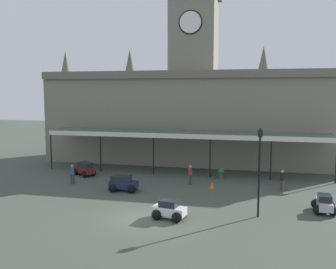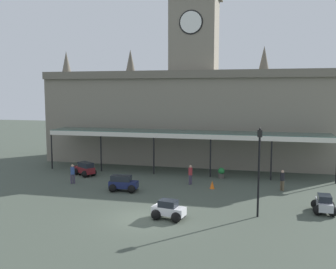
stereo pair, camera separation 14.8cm
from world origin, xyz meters
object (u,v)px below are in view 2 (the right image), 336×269
pedestrian_near_entrance (190,174)px  car_navy_estate (123,184)px  car_white_sedan (169,211)px  car_silver_sedan (324,205)px  victorian_lamppost (259,163)px  pedestrian_crossing_forecourt (73,173)px  car_maroon_estate (85,170)px  traffic_cone (212,185)px  pedestrian_beside_cars (282,180)px  planter_by_canopy (221,173)px

pedestrian_near_entrance → car_navy_estate: bearing=-144.9°
car_white_sedan → car_silver_sedan: same height
car_navy_estate → victorian_lamppost: 11.49m
victorian_lamppost → pedestrian_crossing_forecourt: bearing=161.6°
car_white_sedan → car_maroon_estate: 14.51m
victorian_lamppost → traffic_cone: size_ratio=8.91×
car_navy_estate → traffic_cone: bearing=19.3°
car_navy_estate → pedestrian_beside_cars: pedestrian_beside_cars is taller
car_white_sedan → pedestrian_crossing_forecourt: pedestrian_crossing_forecourt is taller
pedestrian_near_entrance → pedestrian_crossing_forecourt: bearing=-168.2°
pedestrian_near_entrance → traffic_cone: (1.99, -1.00, -0.59)m
car_maroon_estate → pedestrian_crossing_forecourt: pedestrian_crossing_forecourt is taller
planter_by_canopy → pedestrian_near_entrance: bearing=-128.3°
car_navy_estate → pedestrian_near_entrance: pedestrian_near_entrance is taller
victorian_lamppost → planter_by_canopy: bearing=107.6°
car_silver_sedan → traffic_cone: bearing=150.9°
car_maroon_estate → victorian_lamppost: size_ratio=0.43×
pedestrian_beside_cars → pedestrian_crossing_forecourt: bearing=-174.3°
car_white_sedan → pedestrian_beside_cars: size_ratio=1.30×
car_silver_sedan → pedestrian_near_entrance: 11.21m
car_maroon_estate → car_silver_sedan: size_ratio=1.17×
car_navy_estate → planter_by_canopy: (7.19, 6.38, -0.07)m
pedestrian_near_entrance → planter_by_canopy: (2.36, 2.98, -0.42)m
car_maroon_estate → car_silver_sedan: (20.15, -6.45, -0.06)m
pedestrian_near_entrance → car_white_sedan: bearing=-88.7°
car_navy_estate → planter_by_canopy: car_navy_estate is taller
planter_by_canopy → car_white_sedan: bearing=-100.3°
car_maroon_estate → pedestrian_beside_cars: bearing=-4.6°
pedestrian_near_entrance → planter_by_canopy: size_ratio=1.74×
pedestrian_crossing_forecourt → pedestrian_near_entrance: 10.14m
car_maroon_estate → planter_by_canopy: size_ratio=2.53×
car_navy_estate → planter_by_canopy: bearing=41.6°
car_silver_sedan → planter_by_canopy: bearing=131.9°
victorian_lamppost → car_navy_estate: bearing=159.8°
car_silver_sedan → pedestrian_near_entrance: (-9.84, 5.37, 0.41)m
car_navy_estate → pedestrian_beside_cars: 12.73m
car_navy_estate → pedestrian_crossing_forecourt: 5.27m
victorian_lamppost → car_maroon_estate: bearing=152.4°
car_maroon_estate → pedestrian_beside_cars: pedestrian_beside_cars is taller
car_white_sedan → pedestrian_crossing_forecourt: size_ratio=1.30×
car_white_sedan → pedestrian_near_entrance: pedestrian_near_entrance is taller
pedestrian_beside_cars → planter_by_canopy: (-5.16, 3.32, -0.42)m
car_maroon_estate → pedestrian_beside_cars: 17.89m
car_maroon_estate → pedestrian_crossing_forecourt: bearing=-83.0°
victorian_lamppost → traffic_cone: (-3.61, 6.24, -3.15)m
pedestrian_crossing_forecourt → pedestrian_near_entrance: size_ratio=1.00×
victorian_lamppost → planter_by_canopy: 11.13m
pedestrian_near_entrance → traffic_cone: bearing=-26.8°
car_navy_estate → pedestrian_near_entrance: 5.92m
car_white_sedan → car_navy_estate: car_navy_estate is taller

